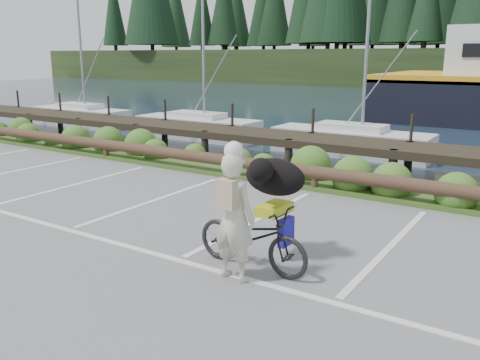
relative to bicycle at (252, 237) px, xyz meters
name	(u,v)px	position (x,y,z in m)	size (l,w,h in m)	color
ground	(194,252)	(-1.11, 0.02, -0.50)	(72.00, 72.00, 0.00)	slate
vegetation_strip	(326,183)	(-1.11, 5.32, -0.45)	(34.00, 1.60, 0.10)	#3D5B21
log_rail	(314,191)	(-1.11, 4.62, -0.50)	(32.00, 0.30, 0.60)	#443021
bicycle	(252,237)	(0.00, 0.00, 0.00)	(0.66, 1.90, 1.00)	black
cyclist	(234,217)	(-0.02, -0.44, 0.42)	(0.67, 0.44, 1.84)	beige
dog	(275,177)	(0.03, 0.61, 0.79)	(1.01, 0.49, 0.58)	black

